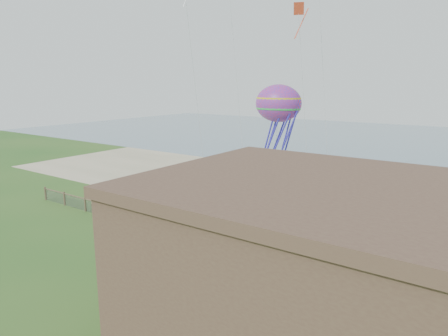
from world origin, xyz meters
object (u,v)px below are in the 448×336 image
at_px(motel, 358,298).
at_px(octopus_kite, 278,128).
at_px(picnic_table, 220,273).
at_px(chainlink_fence, 195,235).

height_order(motel, octopus_kite, octopus_kite).
distance_m(picnic_table, octopus_kite, 13.62).
bearing_deg(motel, chainlink_fence, 151.70).
relative_size(chainlink_fence, picnic_table, 18.34).
bearing_deg(octopus_kite, chainlink_fence, -78.78).
bearing_deg(octopus_kite, motel, -29.69).
relative_size(motel, octopus_kite, 1.99).
distance_m(chainlink_fence, motel, 15.06).
xyz_separation_m(chainlink_fence, motel, (13.00, -7.00, 2.95)).
height_order(chainlink_fence, octopus_kite, octopus_kite).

